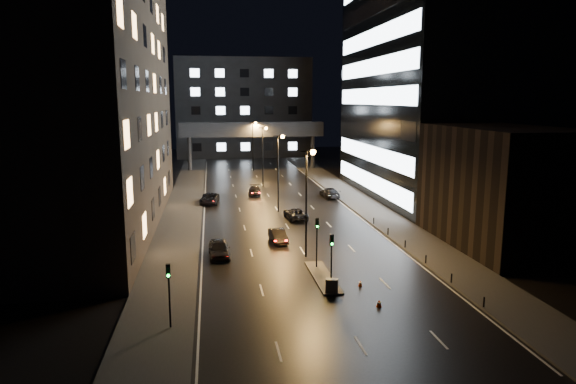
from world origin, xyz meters
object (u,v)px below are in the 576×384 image
Objects in this scene: car_toward_b at (330,193)px; utility_cabinet at (332,286)px; car_away_a at (219,249)px; car_away_b at (278,236)px; car_toward_a at (295,214)px; car_away_c at (210,199)px; car_away_d at (255,191)px.

car_toward_b reaches higher than utility_cabinet.
car_away_a is 1.17× the size of car_away_b.
car_away_a is at bearing 51.17° from car_toward_a.
car_toward_b reaches higher than car_away_b.
car_away_b is 10.68m from car_toward_a.
utility_cabinet is at bearing 81.95° from car_toward_a.
car_toward_b reaches higher than car_away_c.
car_toward_a is at bearing 108.76° from utility_cabinet.
car_away_a is 17.33m from car_toward_a.
utility_cabinet is at bearing -54.94° from car_away_a.
car_away_c is 15.40m from car_toward_a.
car_toward_b reaches higher than car_away_d.
car_away_c reaches higher than car_away_d.
utility_cabinet is at bearing 73.00° from car_toward_b.
car_away_a is 25.61m from car_away_c.
car_away_a is 4.38× the size of utility_cabinet.
car_away_c is 9.02m from car_away_d.
car_away_c is at bearing 2.32° from car_toward_b.
car_away_a reaches higher than utility_cabinet.
car_away_a reaches higher than car_toward_b.
car_away_d is at bearing 114.96° from utility_cabinet.
car_away_c reaches higher than car_away_b.
car_away_c is 1.03× the size of car_toward_b.
car_toward_a reaches higher than utility_cabinet.
car_toward_b is 4.72× the size of utility_cabinet.
car_away_b is at bearing 119.91° from utility_cabinet.
car_toward_a reaches higher than car_away_d.
car_toward_b is at bearing -13.03° from car_away_d.
utility_cabinet is (8.29, -10.80, -0.12)m from car_away_a.
car_away_a is at bearing -81.75° from car_away_c.
car_away_b is 0.84× the size of car_toward_a.
car_away_a is 31.95m from car_away_d.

